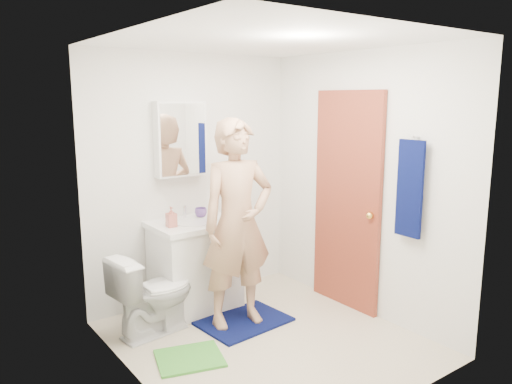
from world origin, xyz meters
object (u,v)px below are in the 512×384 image
toilet (153,293)px  soap_dispenser (171,217)px  towel (410,189)px  medicine_cabinet (180,139)px  man (238,224)px  toothbrush_cup (201,213)px  vanity_cabinet (195,268)px

toilet → soap_dispenser: bearing=-62.7°
soap_dispenser → toilet: bearing=-145.6°
towel → toilet: 2.30m
medicine_cabinet → man: bearing=-80.4°
toothbrush_cup → man: 0.65m
man → toothbrush_cup: bearing=96.7°
medicine_cabinet → toilet: (-0.54, -0.47, -1.24)m
vanity_cabinet → toilet: vanity_cabinet is taller
medicine_cabinet → soap_dispenser: (-0.26, -0.27, -0.66)m
man → soap_dispenser: bearing=136.3°
soap_dispenser → towel: bearing=-45.0°
toothbrush_cup → soap_dispenser: bearing=-157.5°
vanity_cabinet → toilet: (-0.54, -0.24, -0.04)m
medicine_cabinet → toothbrush_cup: (0.14, -0.11, -0.70)m
soap_dispenser → man: size_ratio=0.10×
toilet → towel: bearing=-132.9°
towel → vanity_cabinet: bearing=128.5°
toilet → toothbrush_cup: (0.68, 0.36, 0.54)m
vanity_cabinet → medicine_cabinet: (0.00, 0.22, 1.20)m
vanity_cabinet → soap_dispenser: soap_dispenser is taller
towel → soap_dispenser: bearing=135.0°
toilet → man: man is taller
towel → toothbrush_cup: (-1.04, 1.60, -0.35)m
medicine_cabinet → towel: bearing=-55.4°
vanity_cabinet → soap_dispenser: (-0.26, -0.05, 0.54)m
vanity_cabinet → towel: bearing=-51.5°
toothbrush_cup → man: bearing=-91.1°
towel → toothbrush_cup: size_ratio=6.93×
vanity_cabinet → soap_dispenser: 0.60m
vanity_cabinet → man: size_ratio=0.45×
toothbrush_cup → man: size_ratio=0.06×
toothbrush_cup → toilet: bearing=-152.2°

